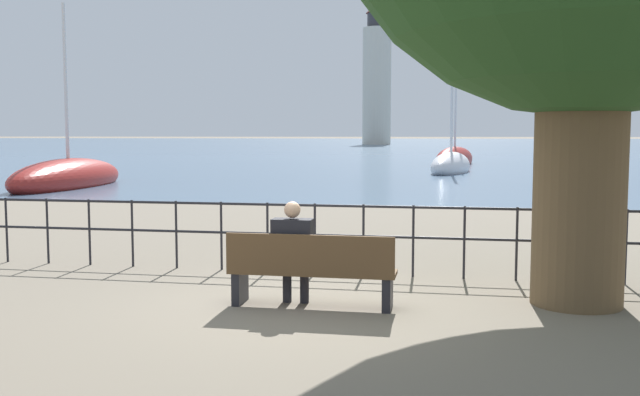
{
  "coord_description": "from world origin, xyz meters",
  "views": [
    {
      "loc": [
        1.65,
        -8.3,
        2.08
      ],
      "look_at": [
        0.0,
        0.5,
        1.27
      ],
      "focal_mm": 40.0,
      "sensor_mm": 36.0,
      "label": 1
    }
  ],
  "objects_px": {
    "seated_person_left": "(293,249)",
    "sailboat_1": "(451,166)",
    "park_bench": "(311,271)",
    "sailboat_3": "(455,159)",
    "sailboat_0": "(69,178)",
    "harbor_lighthouse": "(377,79)"
  },
  "relations": [
    {
      "from": "sailboat_0",
      "to": "sailboat_3",
      "type": "distance_m",
      "value": 27.48
    },
    {
      "from": "sailboat_3",
      "to": "sailboat_1",
      "type": "bearing_deg",
      "value": -78.17
    },
    {
      "from": "park_bench",
      "to": "seated_person_left",
      "type": "height_order",
      "value": "seated_person_left"
    },
    {
      "from": "sailboat_3",
      "to": "harbor_lighthouse",
      "type": "distance_m",
      "value": 92.14
    },
    {
      "from": "sailboat_1",
      "to": "harbor_lighthouse",
      "type": "xyz_separation_m",
      "value": [
        -14.75,
        100.02,
        12.35
      ]
    },
    {
      "from": "park_bench",
      "to": "sailboat_0",
      "type": "relative_size",
      "value": 0.24
    },
    {
      "from": "park_bench",
      "to": "sailboat_3",
      "type": "height_order",
      "value": "sailboat_3"
    },
    {
      "from": "sailboat_1",
      "to": "harbor_lighthouse",
      "type": "distance_m",
      "value": 101.85
    },
    {
      "from": "sailboat_0",
      "to": "sailboat_1",
      "type": "distance_m",
      "value": 19.75
    },
    {
      "from": "seated_person_left",
      "to": "harbor_lighthouse",
      "type": "distance_m",
      "value": 131.71
    },
    {
      "from": "park_bench",
      "to": "sailboat_1",
      "type": "relative_size",
      "value": 0.22
    },
    {
      "from": "seated_person_left",
      "to": "sailboat_1",
      "type": "height_order",
      "value": "sailboat_1"
    },
    {
      "from": "park_bench",
      "to": "seated_person_left",
      "type": "distance_m",
      "value": 0.36
    },
    {
      "from": "sailboat_1",
      "to": "harbor_lighthouse",
      "type": "relative_size",
      "value": 0.33
    },
    {
      "from": "seated_person_left",
      "to": "sailboat_1",
      "type": "bearing_deg",
      "value": 86.72
    },
    {
      "from": "park_bench",
      "to": "sailboat_1",
      "type": "height_order",
      "value": "sailboat_1"
    },
    {
      "from": "seated_person_left",
      "to": "harbor_lighthouse",
      "type": "xyz_separation_m",
      "value": [
        -13.0,
        130.51,
        12.02
      ]
    },
    {
      "from": "sailboat_1",
      "to": "sailboat_3",
      "type": "height_order",
      "value": "sailboat_3"
    },
    {
      "from": "park_bench",
      "to": "sailboat_3",
      "type": "relative_size",
      "value": 0.16
    },
    {
      "from": "seated_person_left",
      "to": "sailboat_1",
      "type": "xyz_separation_m",
      "value": [
        1.75,
        30.5,
        -0.34
      ]
    },
    {
      "from": "sailboat_1",
      "to": "harbor_lighthouse",
      "type": "bearing_deg",
      "value": 108.83
    },
    {
      "from": "seated_person_left",
      "to": "sailboat_1",
      "type": "distance_m",
      "value": 30.55
    }
  ]
}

